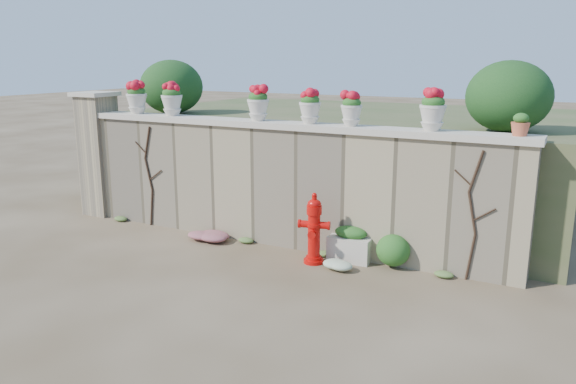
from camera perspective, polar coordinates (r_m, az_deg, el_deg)
The scene contains 21 objects.
ground at distance 8.37m, azimuth -6.84°, elevation -8.58°, with size 80.00×80.00×0.00m, color #4D3B26.
stone_wall at distance 9.54m, azimuth -0.89°, elevation 0.56°, with size 8.00×0.40×2.00m, color gray.
wall_cap at distance 9.36m, azimuth -0.92°, elevation 6.83°, with size 8.10×0.52×0.10m, color beige.
gate_pillar at distance 12.01m, azimuth -18.61°, elevation 3.77°, with size 0.72×0.72×2.48m.
raised_fill at distance 12.39m, azimuth 6.21°, elevation 3.46°, with size 9.00×6.00×2.00m, color #384C23.
back_shrub_left at distance 12.11m, azimuth -11.75°, elevation 10.42°, with size 1.30×1.30×1.10m, color #143814.
back_shrub_right at distance 9.44m, azimuth 21.51°, elevation 9.02°, with size 1.30×1.30×1.10m, color #143814.
vine_left at distance 10.88m, azimuth -13.92°, elevation 1.72°, with size 0.60×0.04×1.91m.
vine_right at distance 8.32m, azimuth 18.27°, elevation -2.13°, with size 0.60×0.04×1.91m.
fire_hydrant at distance 8.70m, azimuth 2.66°, elevation -3.70°, with size 0.49×0.35×1.12m.
planter_box at distance 8.95m, azimuth 6.36°, elevation -5.34°, with size 0.69×0.43×0.56m.
green_shrub at distance 8.75m, azimuth 10.02°, elevation -5.51°, with size 0.67×0.60×0.63m, color #1E5119.
magenta_clump at distance 9.96m, azimuth -7.98°, elevation -4.34°, with size 0.80×0.53×0.21m, color #CF2973.
white_flowers at distance 8.55m, azimuth 5.12°, elevation -7.37°, with size 0.53×0.42×0.19m, color white.
urn_pot_0 at distance 11.13m, azimuth -15.13°, elevation 9.23°, with size 0.39×0.39×0.61m.
urn_pot_1 at distance 10.58m, azimuth -11.73°, elevation 9.21°, with size 0.38×0.38×0.60m.
urn_pot_2 at distance 9.53m, azimuth -3.06°, elevation 8.96°, with size 0.37×0.37×0.58m.
urn_pot_3 at distance 9.08m, azimuth 2.25°, elevation 8.66°, with size 0.35×0.35×0.55m.
urn_pot_4 at distance 8.80m, azimuth 6.47°, elevation 8.34°, with size 0.33×0.33×0.52m.
urn_pot_5 at distance 8.42m, azimuth 14.49°, elevation 8.05°, with size 0.38×0.38×0.60m.
terracotta_pot at distance 8.25m, azimuth 22.53°, elevation 6.24°, with size 0.25×0.25×0.30m.
Camera 1 is at (4.45, -6.37, 3.12)m, focal length 35.00 mm.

